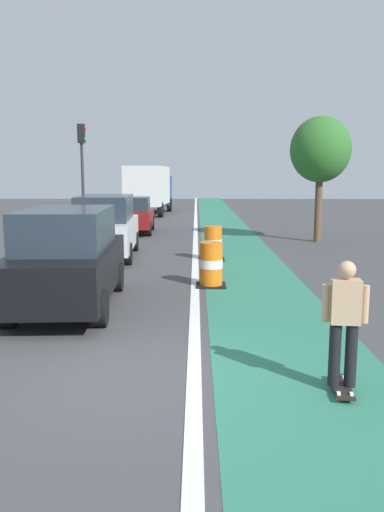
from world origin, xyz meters
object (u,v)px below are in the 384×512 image
object	(u,v)px
parked_suv_nearest	(68,258)
traffic_light_corner	(82,158)
traffic_barrel_front	(211,265)
delivery_truck_down_block	(150,187)
skateboarder_on_lane	(344,322)
parked_sedan_third	(132,215)
traffic_barrel_mid	(213,243)
street_tree_sidewalk	(320,150)
parked_suv_second	(106,226)
pedestrian_crossing	(55,231)

from	to	relation	value
parked_suv_nearest	traffic_light_corner	size ratio (longest dim) A/B	0.92
parked_suv_nearest	traffic_barrel_front	distance (m)	3.64
delivery_truck_down_block	traffic_barrel_front	bearing A→B (deg)	-81.08
skateboarder_on_lane	parked_sedan_third	bearing A→B (deg)	105.41
parked_sedan_third	delivery_truck_down_block	bearing A→B (deg)	90.87
traffic_barrel_mid	skateboarder_on_lane	bearing A→B (deg)	-82.57
traffic_barrel_mid	traffic_barrel_front	bearing A→B (deg)	-92.59
parked_sedan_third	traffic_barrel_mid	bearing A→B (deg)	-64.87
traffic_barrel_mid	traffic_light_corner	size ratio (longest dim) A/B	0.21
skateboarder_on_lane	traffic_barrel_front	xyz separation A→B (m)	(-1.48, 6.15, -0.38)
skateboarder_on_lane	street_tree_sidewalk	bearing A→B (deg)	77.98
delivery_truck_down_block	street_tree_sidewalk	distance (m)	16.35
traffic_light_corner	street_tree_sidewalk	size ratio (longest dim) A/B	1.02
skateboarder_on_lane	parked_sedan_third	size ratio (longest dim) A/B	0.41
skateboarder_on_lane	traffic_light_corner	distance (m)	20.39
skateboarder_on_lane	delivery_truck_down_block	world-z (taller)	delivery_truck_down_block
traffic_light_corner	skateboarder_on_lane	bearing A→B (deg)	-68.63
parked_suv_second	traffic_barrel_front	size ratio (longest dim) A/B	4.30
traffic_barrel_mid	delivery_truck_down_block	bearing A→B (deg)	101.27
traffic_light_corner	traffic_barrel_mid	bearing A→B (deg)	-55.46
parked_suv_nearest	traffic_barrel_front	bearing A→B (deg)	33.51
parked_sedan_third	traffic_barrel_front	bearing A→B (deg)	-73.60
skateboarder_on_lane	pedestrian_crossing	distance (m)	12.56
parked_sedan_third	pedestrian_crossing	size ratio (longest dim) A/B	2.58
delivery_truck_down_block	street_tree_sidewalk	bearing A→B (deg)	-60.07
traffic_barrel_front	street_tree_sidewalk	distance (m)	10.06
parked_sedan_third	delivery_truck_down_block	xyz separation A→B (m)	(-0.17, 11.05, 1.01)
delivery_truck_down_block	skateboarder_on_lane	bearing A→B (deg)	-80.07
traffic_barrel_mid	delivery_truck_down_block	size ratio (longest dim) A/B	0.14
traffic_barrel_front	delivery_truck_down_block	bearing A→B (deg)	98.92
pedestrian_crossing	street_tree_sidewalk	world-z (taller)	street_tree_sidewalk
skateboarder_on_lane	delivery_truck_down_block	size ratio (longest dim) A/B	0.22
parked_suv_nearest	skateboarder_on_lane	bearing A→B (deg)	-42.85
pedestrian_crossing	parked_suv_nearest	bearing A→B (deg)	-72.27
parked_suv_nearest	pedestrian_crossing	size ratio (longest dim) A/B	2.90
parked_suv_nearest	pedestrian_crossing	bearing A→B (deg)	107.73
traffic_barrel_front	traffic_light_corner	bearing A→B (deg)	114.89
traffic_light_corner	parked_sedan_third	bearing A→B (deg)	-26.60
parked_sedan_third	delivery_truck_down_block	distance (m)	11.10
pedestrian_crossing	parked_suv_second	bearing A→B (deg)	-5.88
skateboarder_on_lane	street_tree_sidewalk	xyz separation A→B (m)	(3.10, 14.54, 2.76)
traffic_barrel_front	traffic_barrel_mid	xyz separation A→B (m)	(0.18, 3.88, 0.00)
pedestrian_crossing	traffic_barrel_front	bearing A→B (deg)	-41.79
delivery_truck_down_block	traffic_light_corner	distance (m)	10.20
traffic_light_corner	street_tree_sidewalk	distance (m)	11.31
traffic_barrel_front	parked_suv_second	bearing A→B (deg)	127.47
skateboarder_on_lane	pedestrian_crossing	bearing A→B (deg)	121.57
parked_suv_nearest	traffic_barrel_mid	bearing A→B (deg)	61.56
pedestrian_crossing	street_tree_sidewalk	size ratio (longest dim) A/B	0.32
skateboarder_on_lane	parked_suv_nearest	distance (m)	6.12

